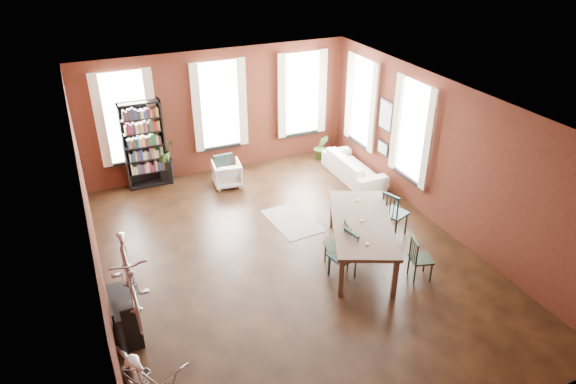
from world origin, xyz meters
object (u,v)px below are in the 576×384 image
dining_chair_d (395,213)px  white_armchair (227,173)px  dining_chair_b (337,246)px  plant_stand (167,171)px  dining_chair_c (421,259)px  console_table (125,316)px  bookshelf (144,145)px  bicycle_floor (144,358)px  dining_chair_a (343,256)px  dining_table (361,240)px  cream_sofa (354,163)px

dining_chair_d → white_armchair: dining_chair_d is taller
dining_chair_b → plant_stand: bearing=-142.1°
dining_chair_c → console_table: (-5.27, 0.64, -0.02)m
bookshelf → white_armchair: bookshelf is taller
bicycle_floor → console_table: bearing=70.4°
white_armchair → dining_chair_c: bearing=120.5°
dining_chair_a → console_table: size_ratio=1.17×
dining_chair_a → console_table: dining_chair_a is taller
dining_chair_c → dining_table: bearing=50.4°
dining_chair_c → bicycle_floor: size_ratio=0.45×
bookshelf → bicycle_floor: bookshelf is taller
dining_chair_a → dining_chair_b: (0.06, 0.33, 0.00)m
dining_table → dining_chair_a: size_ratio=2.66×
dining_chair_c → plant_stand: 6.82m
dining_table → bicycle_floor: (-4.47, -2.07, 0.67)m
dining_chair_c → bookshelf: size_ratio=0.39×
dining_chair_d → white_armchair: (-2.58, 3.57, -0.16)m
dining_chair_b → dining_chair_d: bearing=121.8°
dining_chair_d → console_table: bearing=78.3°
dining_chair_b → cream_sofa: (2.24, 3.22, -0.07)m
white_armchair → dining_table: bearing=117.0°
dining_chair_a → console_table: 3.93m
dining_chair_a → console_table: (-3.93, 0.05, -0.07)m
dining_chair_a → white_armchair: (-0.84, 4.46, -0.12)m
dining_chair_a → white_armchair: 4.54m
dining_chair_a → bicycle_floor: (-3.84, -1.67, 0.63)m
dining_chair_a → dining_chair_d: 1.96m
dining_chair_b → cream_sofa: bearing=158.5°
dining_chair_a → white_armchair: size_ratio=1.35×
console_table → dining_table: bearing=4.4°
dining_chair_c → bicycle_floor: bearing=116.4°
white_armchair → console_table: size_ratio=0.87×
plant_stand → white_armchair: bearing=-30.2°
dining_table → cream_sofa: bearing=86.3°
dining_chair_a → bookshelf: 5.91m
dining_chair_d → white_armchair: bearing=15.7°
dining_table → bicycle_floor: bearing=-131.0°
console_table → plant_stand: (1.74, 5.20, -0.10)m
dining_chair_a → dining_chair_b: size_ratio=0.99×
dining_table → dining_chair_c: (0.71, -0.99, -0.00)m
dining_chair_d → console_table: 5.74m
dining_chair_d → plant_stand: bearing=21.9°
dining_chair_b → bicycle_floor: 4.43m
dining_chair_c → dining_chair_d: (0.41, 1.49, 0.08)m
dining_chair_d → bicycle_floor: size_ratio=0.54×
dining_table → plant_stand: dining_table is taller
dining_chair_b → cream_sofa: 3.92m
dining_table → dining_chair_a: (-0.63, -0.40, 0.04)m
dining_chair_a → dining_chair_b: 0.34m
white_armchair → cream_sofa: 3.27m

